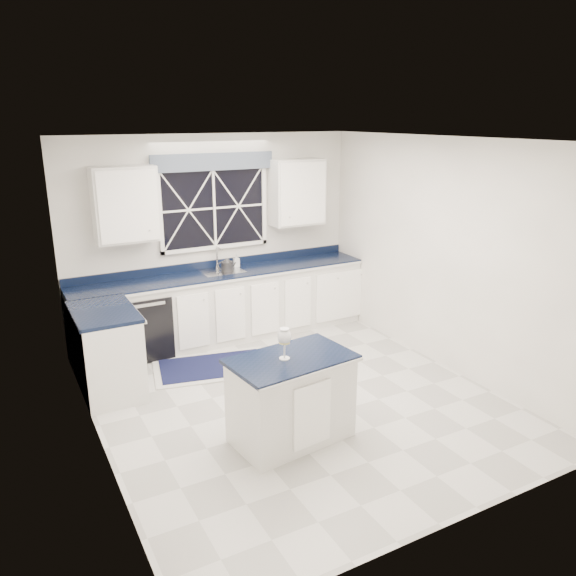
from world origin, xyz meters
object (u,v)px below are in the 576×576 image
wine_glass (284,338)px  kettle (227,265)px  island (291,398)px  faucet (218,257)px  soap_bottle (236,260)px  dishwasher (144,324)px

wine_glass → kettle: bearing=78.4°
island → kettle: 2.74m
faucet → island: size_ratio=0.26×
faucet → soap_bottle: bearing=-2.3°
wine_glass → soap_bottle: (0.74, 2.79, -0.01)m
dishwasher → soap_bottle: (1.36, 0.18, 0.61)m
soap_bottle → faucet: bearing=177.7°
faucet → kettle: (0.06, -0.17, -0.08)m
dishwasher → faucet: faucet is taller
island → wine_glass: (-0.07, -0.00, 0.61)m
wine_glass → island: bearing=0.3°
island → soap_bottle: 2.93m
dishwasher → wine_glass: size_ratio=2.82×
dishwasher → faucet: 1.31m
dishwasher → wine_glass: bearing=-76.5°
soap_bottle → dishwasher: bearing=-172.3°
dishwasher → faucet: size_ratio=2.72×
kettle → wine_glass: 2.68m
faucet → dishwasher: bearing=-170.0°
kettle → dishwasher: bearing=-156.3°
island → kettle: (0.47, 2.63, 0.61)m
wine_glass → dishwasher: bearing=103.5°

